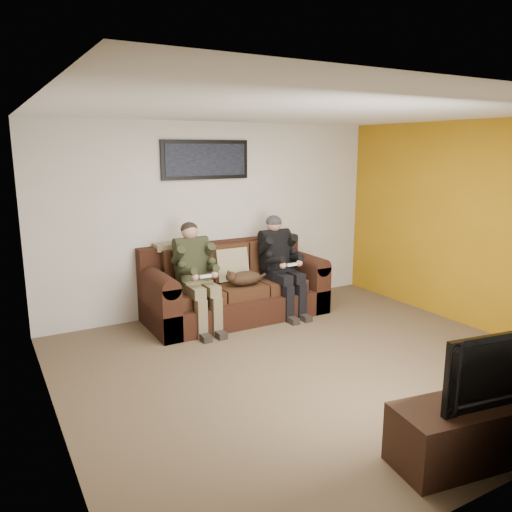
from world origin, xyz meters
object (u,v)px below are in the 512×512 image
tv_stand (483,428)px  framed_poster (206,160)px  cat (244,278)px  person_left (196,269)px  sofa (233,289)px  person_right (280,259)px  television (490,365)px

tv_stand → framed_poster: bearing=103.7°
tv_stand → cat: bearing=101.1°
person_left → tv_stand: bearing=-77.8°
sofa → tv_stand: 3.79m
person_left → person_right: (1.25, 0.00, 0.00)m
television → cat: bearing=101.1°
cat → person_left: bearing=173.7°
framed_poster → television: size_ratio=1.31×
person_right → tv_stand: bearing=-97.5°
person_right → sofa: bearing=162.0°
framed_poster → television: framed_poster is taller
tv_stand → television: size_ratio=1.51×
person_left → sofa: bearing=18.0°
television → framed_poster: bearing=103.7°
sofa → cat: 0.35m
framed_poster → tv_stand: framed_poster is taller
framed_poster → person_right: bearing=-35.3°
person_left → television: person_left is taller
cat → tv_stand: bearing=-87.9°
person_right → framed_poster: size_ratio=1.08×
person_left → person_right: 1.25m
framed_poster → person_left: bearing=-126.0°
framed_poster → television: bearing=-85.2°
cat → tv_stand: size_ratio=0.46×
sofa → person_left: person_left is taller
sofa → person_right: person_right is taller
framed_poster → tv_stand: 4.58m
sofa → person_left: 0.76m
sofa → cat: sofa is taller
cat → television: television is taller
person_left → television: (0.77, -3.58, -0.04)m
cat → television: bearing=-87.9°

